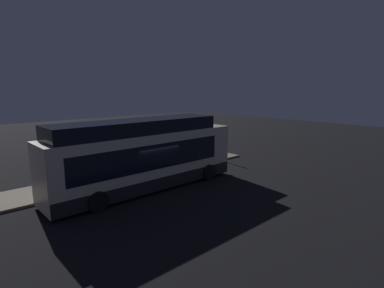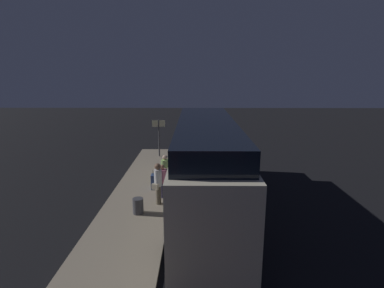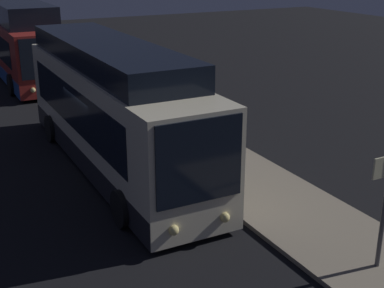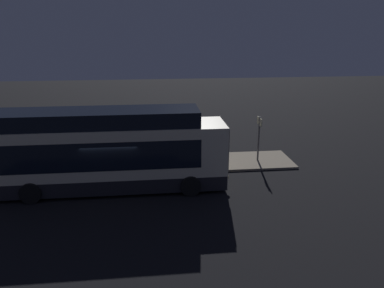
{
  "view_description": "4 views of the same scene",
  "coord_description": "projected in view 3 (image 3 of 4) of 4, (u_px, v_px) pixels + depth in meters",
  "views": [
    {
      "loc": [
        -9.09,
        -13.58,
        5.6
      ],
      "look_at": [
        3.92,
        0.69,
        1.96
      ],
      "focal_mm": 28.0,
      "sensor_mm": 36.0,
      "label": 1
    },
    {
      "loc": [
        -12.14,
        0.57,
        5.7
      ],
      "look_at": [
        3.92,
        0.69,
        1.96
      ],
      "focal_mm": 28.0,
      "sensor_mm": 36.0,
      "label": 2
    },
    {
      "loc": [
        14.97,
        -5.07,
        6.43
      ],
      "look_at": [
        3.92,
        0.69,
        1.96
      ],
      "focal_mm": 50.0,
      "sensor_mm": 36.0,
      "label": 3
    },
    {
      "loc": [
        1.94,
        -17.08,
        7.58
      ],
      "look_at": [
        3.92,
        0.69,
        1.96
      ],
      "focal_mm": 35.0,
      "sensor_mm": 36.0,
      "label": 4
    }
  ],
  "objects": [
    {
      "name": "bus_lead",
      "position": [
        113.0,
        112.0,
        16.48
      ],
      "size": [
        11.22,
        2.71,
        3.92
      ],
      "color": "beige",
      "rests_on": "ground"
    },
    {
      "name": "trash_bin",
      "position": [
        185.0,
        135.0,
        18.64
      ],
      "size": [
        0.44,
        0.44,
        0.65
      ],
      "color": "#3F3F44",
      "rests_on": "platform"
    },
    {
      "name": "bus_second",
      "position": [
        19.0,
        43.0,
        29.09
      ],
      "size": [
        12.47,
        2.85,
        4.05
      ],
      "color": "maroon",
      "rests_on": "ground"
    },
    {
      "name": "suitcase",
      "position": [
        217.0,
        160.0,
        16.24
      ],
      "size": [
        0.41,
        0.19,
        0.99
      ],
      "color": "#334C7F",
      "rests_on": "platform"
    },
    {
      "name": "ground",
      "position": [
        115.0,
        169.0,
        16.87
      ],
      "size": [
        80.0,
        80.0,
        0.0
      ],
      "primitive_type": "plane",
      "color": "black"
    },
    {
      "name": "platform",
      "position": [
        201.0,
        151.0,
        18.19
      ],
      "size": [
        20.0,
        2.94,
        0.12
      ],
      "color": "gray",
      "rests_on": "ground"
    },
    {
      "name": "passenger_waiting",
      "position": [
        185.0,
        138.0,
        16.72
      ],
      "size": [
        0.7,
        0.6,
        1.58
      ],
      "rotation": [
        0.0,
        0.0,
        1.08
      ],
      "color": "#4C476B",
      "rests_on": "platform"
    },
    {
      "name": "passenger_with_bags",
      "position": [
        206.0,
        150.0,
        15.58
      ],
      "size": [
        0.5,
        0.65,
        1.66
      ],
      "rotation": [
        0.0,
        0.0,
        0.23
      ],
      "color": "#6B604C",
      "rests_on": "platform"
    },
    {
      "name": "passenger_boarding",
      "position": [
        177.0,
        125.0,
        17.32
      ],
      "size": [
        0.58,
        0.47,
        1.86
      ],
      "rotation": [
        0.0,
        0.0,
        1.18
      ],
      "color": "#6B604C",
      "rests_on": "platform"
    }
  ]
}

